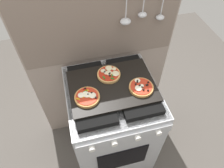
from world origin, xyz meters
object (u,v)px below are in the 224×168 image
Objects in this scene: stove at (112,123)px; pizza_right at (141,87)px; baking_tray at (112,86)px; pizza_center at (109,74)px; pizza_left at (87,97)px.

stove is 5.95× the size of pizza_right.
pizza_center is (0.00, 0.09, 0.02)m from baking_tray.
pizza_left reaches higher than baking_tray.
pizza_center reaches higher than baking_tray.
pizza_center reaches higher than stove.
pizza_right reaches higher than baking_tray.
stove is 1.67× the size of baking_tray.
baking_tray is 0.09m from pizza_center.
pizza_left is at bearing -138.97° from pizza_center.
pizza_left is at bearing 178.52° from pizza_right.
pizza_center is at bearing 87.20° from stove.
baking_tray is 3.57× the size of pizza_center.
pizza_left is (-0.17, -0.06, 0.48)m from stove.
pizza_left is 1.00× the size of pizza_center.
pizza_center is at bearing 41.03° from pizza_left.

